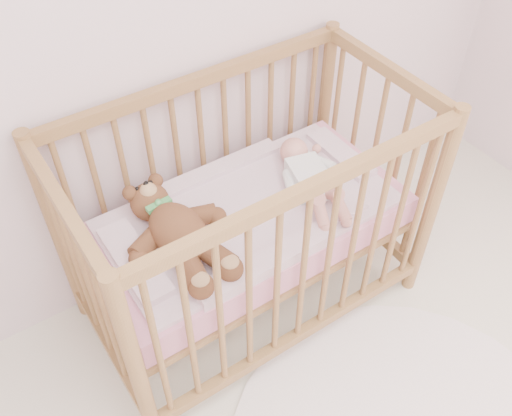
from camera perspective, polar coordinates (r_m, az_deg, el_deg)
crib at (r=2.25m, az=-0.71°, el=-1.39°), size 1.36×0.76×1.00m
mattress at (r=2.26m, az=-0.71°, el=-1.65°), size 1.22×0.62×0.13m
blanket at (r=2.21m, az=-0.72°, el=-0.32°), size 1.10×0.58×0.06m
baby at (r=2.26m, az=5.32°, el=3.45°), size 0.37×0.56×0.12m
teddy_bear at (r=2.03m, az=-7.74°, el=-2.46°), size 0.45×0.61×0.16m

